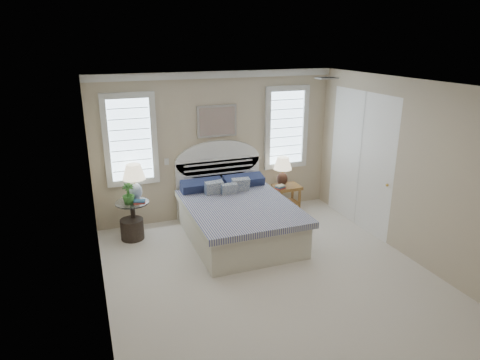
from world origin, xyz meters
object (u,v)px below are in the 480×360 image
at_px(lamp_left, 134,178).
at_px(lamp_right, 283,168).
at_px(nightstand_right, 287,193).
at_px(bed, 236,215).
at_px(side_table_left, 133,215).
at_px(floor_pot, 132,229).

relative_size(lamp_left, lamp_right, 1.10).
bearing_deg(nightstand_right, lamp_right, 144.40).
xyz_separation_m(bed, nightstand_right, (1.30, 0.69, 0.00)).
height_order(bed, lamp_left, bed).
xyz_separation_m(side_table_left, floor_pot, (-0.04, -0.08, -0.21)).
bearing_deg(floor_pot, bed, -16.74).
distance_m(nightstand_right, lamp_right, 0.50).
xyz_separation_m(nightstand_right, lamp_right, (-0.08, 0.06, 0.49)).
relative_size(bed, floor_pot, 5.87).
relative_size(nightstand_right, floor_pot, 1.37).
relative_size(floor_pot, lamp_left, 0.62).
bearing_deg(lamp_left, side_table_left, -122.64).
bearing_deg(bed, floor_pot, 163.26).
xyz_separation_m(side_table_left, lamp_left, (0.08, 0.13, 0.62)).
xyz_separation_m(lamp_left, lamp_right, (2.79, 0.03, -0.13)).
distance_m(bed, lamp_right, 1.51).
height_order(nightstand_right, floor_pot, nightstand_right).
bearing_deg(side_table_left, nightstand_right, 1.94).
relative_size(side_table_left, nightstand_right, 1.19).
bearing_deg(lamp_left, floor_pot, -120.32).
bearing_deg(side_table_left, lamp_left, 57.36).
height_order(bed, lamp_right, bed).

